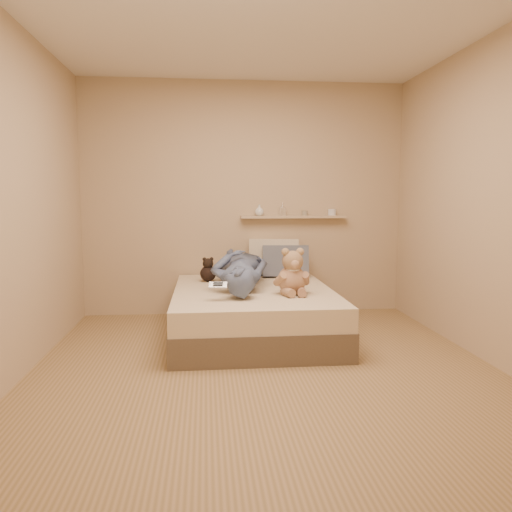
{
  "coord_description": "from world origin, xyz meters",
  "views": [
    {
      "loc": [
        -0.45,
        -3.73,
        1.32
      ],
      "look_at": [
        0.0,
        0.65,
        0.8
      ],
      "focal_mm": 35.0,
      "sensor_mm": 36.0,
      "label": 1
    }
  ],
  "objects": [
    {
      "name": "bed",
      "position": [
        0.0,
        0.93,
        0.22
      ],
      "size": [
        1.5,
        1.9,
        0.45
      ],
      "color": "brown",
      "rests_on": "floor"
    },
    {
      "name": "room",
      "position": [
        0.0,
        0.0,
        1.3
      ],
      "size": [
        3.8,
        3.8,
        3.8
      ],
      "color": "#98774F",
      "rests_on": "ground"
    },
    {
      "name": "wall_shelf",
      "position": [
        0.55,
        1.84,
        1.1
      ],
      "size": [
        1.2,
        0.12,
        0.03
      ],
      "primitive_type": "cube",
      "color": "tan",
      "rests_on": "wall_back"
    },
    {
      "name": "dark_plush",
      "position": [
        -0.42,
        1.4,
        0.56
      ],
      "size": [
        0.17,
        0.17,
        0.26
      ],
      "color": "black",
      "rests_on": "bed"
    },
    {
      "name": "game_console",
      "position": [
        -0.35,
        0.41,
        0.59
      ],
      "size": [
        0.16,
        0.08,
        0.05
      ],
      "color": "#ACAEB3",
      "rests_on": "bed"
    },
    {
      "name": "pillow_grey",
      "position": [
        0.42,
        1.62,
        0.62
      ],
      "size": [
        0.52,
        0.27,
        0.36
      ],
      "primitive_type": "cube",
      "rotation": [
        -0.26,
        0.0,
        -0.09
      ],
      "color": "#575A6A",
      "rests_on": "bed"
    },
    {
      "name": "shelf_bottles",
      "position": [
        0.46,
        1.84,
        1.17
      ],
      "size": [
        0.94,
        0.12,
        0.14
      ],
      "color": "white",
      "rests_on": "wall_shelf"
    },
    {
      "name": "person",
      "position": [
        -0.11,
        1.11,
        0.63
      ],
      "size": [
        0.69,
        1.56,
        0.36
      ],
      "primitive_type": "imported",
      "rotation": [
        0.0,
        0.0,
        3.05
      ],
      "color": "slate",
      "rests_on": "bed"
    },
    {
      "name": "teddy_bear",
      "position": [
        0.33,
        0.63,
        0.62
      ],
      "size": [
        0.35,
        0.34,
        0.42
      ],
      "color": "tan",
      "rests_on": "bed"
    },
    {
      "name": "pillow_cream",
      "position": [
        0.31,
        1.76,
        0.65
      ],
      "size": [
        0.58,
        0.33,
        0.42
      ],
      "primitive_type": "cube",
      "rotation": [
        -0.18,
        0.0,
        -0.19
      ],
      "color": "beige",
      "rests_on": "bed"
    }
  ]
}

